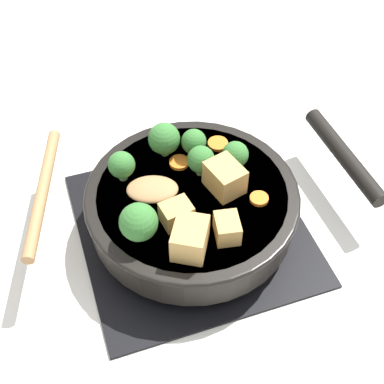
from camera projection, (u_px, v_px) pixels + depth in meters
ground_plane at (192, 229)px, 0.76m from camera, size 2.40×2.40×0.00m
front_burner_grate at (192, 224)px, 0.75m from camera, size 0.31×0.31×0.03m
skillet_pan at (194, 203)px, 0.72m from camera, size 0.39×0.29×0.05m
wooden_spoon at (92, 190)px, 0.70m from camera, size 0.22×0.21×0.02m
tofu_cube_center_large at (176, 214)px, 0.66m from camera, size 0.04×0.04×0.03m
tofu_cube_near_handle at (225, 178)px, 0.69m from camera, size 0.05×0.06×0.04m
tofu_cube_east_chunk at (227, 228)px, 0.65m from camera, size 0.03×0.04×0.03m
tofu_cube_west_chunk at (190, 238)px, 0.63m from camera, size 0.06×0.06×0.04m
broccoli_floret_near_spoon at (164, 139)px, 0.73m from camera, size 0.04×0.04×0.05m
broccoli_floret_center_top at (201, 160)px, 0.71m from camera, size 0.04×0.04×0.04m
broccoli_floret_east_rim at (235, 155)px, 0.71m from camera, size 0.04×0.04×0.04m
broccoli_floret_west_rim at (194, 142)px, 0.73m from camera, size 0.03×0.03×0.04m
broccoli_floret_north_edge at (139, 222)px, 0.63m from camera, size 0.05×0.05×0.05m
broccoli_floret_south_cluster at (122, 165)px, 0.70m from camera, size 0.04×0.04×0.04m
carrot_slice_orange_thin at (180, 162)px, 0.74m from camera, size 0.03×0.03×0.01m
carrot_slice_near_center at (259, 199)px, 0.69m from camera, size 0.02×0.02×0.01m
carrot_slice_edge_slice at (218, 144)px, 0.76m from camera, size 0.03×0.03×0.01m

